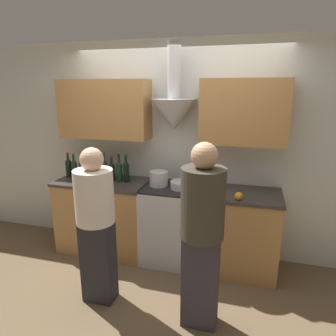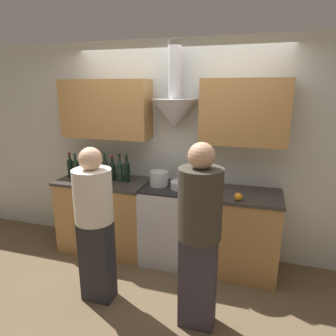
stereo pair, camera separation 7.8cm
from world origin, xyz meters
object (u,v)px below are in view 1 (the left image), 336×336
object	(u,v)px
wine_bottle_8	(126,171)
wine_bottle_4	(97,169)
wine_bottle_6	(112,171)
wine_bottle_0	(69,167)
wine_bottle_7	(119,170)
wine_bottle_3	(90,169)
orange_fruit	(239,196)
person_foreground_left	(96,221)
wine_bottle_2	(82,169)
wine_bottle_1	(74,168)
stock_pot	(159,179)
mixing_bowl	(181,185)
stove_range	(170,223)
person_foreground_right	(202,231)
wine_bottle_5	(104,169)

from	to	relation	value
wine_bottle_8	wine_bottle_4	bearing A→B (deg)	-178.11
wine_bottle_4	wine_bottle_6	bearing A→B (deg)	4.52
wine_bottle_0	wine_bottle_7	xyz separation A→B (m)	(0.70, 0.01, 0.01)
wine_bottle_3	orange_fruit	xyz separation A→B (m)	(1.85, -0.25, -0.09)
wine_bottle_4	wine_bottle_8	size ratio (longest dim) A/B	1.00
wine_bottle_3	wine_bottle_8	bearing A→B (deg)	0.39
wine_bottle_6	person_foreground_left	xyz separation A→B (m)	(0.28, -0.93, -0.22)
wine_bottle_3	wine_bottle_7	size ratio (longest dim) A/B	0.96
wine_bottle_2	wine_bottle_6	bearing A→B (deg)	2.71
wine_bottle_1	wine_bottle_2	xyz separation A→B (m)	(0.11, 0.01, -0.00)
stock_pot	wine_bottle_8	bearing A→B (deg)	176.15
wine_bottle_3	wine_bottle_8	size ratio (longest dim) A/B	0.97
wine_bottle_4	stock_pot	xyz separation A→B (m)	(0.81, -0.02, -0.05)
wine_bottle_1	mixing_bowl	size ratio (longest dim) A/B	1.25
wine_bottle_3	wine_bottle_4	size ratio (longest dim) A/B	0.96
stock_pot	orange_fruit	world-z (taller)	stock_pot
stove_range	wine_bottle_3	distance (m)	1.21
stove_range	mixing_bowl	world-z (taller)	mixing_bowl
stock_pot	mixing_bowl	distance (m)	0.29
wine_bottle_0	wine_bottle_7	world-z (taller)	wine_bottle_7
wine_bottle_4	person_foreground_right	bearing A→B (deg)	-33.05
wine_bottle_6	wine_bottle_1	bearing A→B (deg)	-176.90
stove_range	orange_fruit	size ratio (longest dim) A/B	11.39
stock_pot	wine_bottle_4	bearing A→B (deg)	178.91
wine_bottle_1	orange_fruit	world-z (taller)	wine_bottle_1
wine_bottle_8	stock_pot	bearing A→B (deg)	-3.85
stove_range	orange_fruit	distance (m)	0.96
wine_bottle_3	orange_fruit	bearing A→B (deg)	-7.68
wine_bottle_4	wine_bottle_7	xyz separation A→B (m)	(0.30, 0.01, -0.00)
wine_bottle_1	orange_fruit	xyz separation A→B (m)	(2.05, -0.23, -0.09)
stock_pot	person_foreground_right	world-z (taller)	person_foreground_right
wine_bottle_1	person_foreground_right	distance (m)	2.04
wine_bottle_2	wine_bottle_4	world-z (taller)	wine_bottle_4
wine_bottle_0	wine_bottle_4	size ratio (longest dim) A/B	0.93
wine_bottle_5	stock_pot	bearing A→B (deg)	-2.22
wine_bottle_8	wine_bottle_2	bearing A→B (deg)	-178.43
wine_bottle_0	wine_bottle_2	distance (m)	0.19
wine_bottle_2	wine_bottle_8	world-z (taller)	wine_bottle_8
wine_bottle_7	stock_pot	size ratio (longest dim) A/B	1.59
person_foreground_left	person_foreground_right	world-z (taller)	person_foreground_right
stove_range	wine_bottle_8	bearing A→B (deg)	177.39
wine_bottle_8	stock_pot	distance (m)	0.43
mixing_bowl	orange_fruit	size ratio (longest dim) A/B	3.08
wine_bottle_7	orange_fruit	size ratio (longest dim) A/B	4.19
wine_bottle_6	orange_fruit	xyz separation A→B (m)	(1.55, -0.26, -0.09)
wine_bottle_0	wine_bottle_6	world-z (taller)	wine_bottle_0
wine_bottle_0	wine_bottle_1	xyz separation A→B (m)	(0.09, -0.01, -0.00)
wine_bottle_1	wine_bottle_2	distance (m)	0.11
stock_pot	wine_bottle_7	bearing A→B (deg)	177.49
wine_bottle_3	mixing_bowl	bearing A→B (deg)	-2.55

